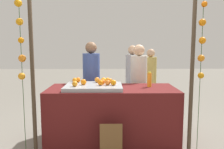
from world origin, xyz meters
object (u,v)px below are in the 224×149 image
stall_counter (112,114)px  chalkboard_sign (111,142)px  vendor_left (91,87)px  orange_0 (78,80)px  juice_bottle (149,80)px  vendor_right (138,88)px  orange_1 (75,84)px

stall_counter → chalkboard_sign: size_ratio=4.01×
vendor_left → stall_counter: bearing=-62.2°
orange_0 → juice_bottle: bearing=-5.4°
orange_0 → chalkboard_sign: size_ratio=0.16×
stall_counter → orange_0: orange_0 is taller
chalkboard_sign → vendor_right: bearing=68.1°
juice_bottle → vendor_right: size_ratio=0.16×
chalkboard_sign → vendor_right: vendor_right is taller
orange_1 → chalkboard_sign: size_ratio=0.16×
juice_bottle → vendor_left: (-1.02, 0.65, -0.24)m
juice_bottle → chalkboard_sign: juice_bottle is taller
stall_counter → vendor_right: size_ratio=1.31×
orange_0 → vendor_right: (1.10, 0.50, -0.24)m
orange_1 → juice_bottle: (1.20, 0.30, 0.02)m
orange_1 → chalkboard_sign: orange_1 is taller
orange_1 → vendor_left: bearing=79.2°
chalkboard_sign → vendor_left: bearing=104.7°
stall_counter → chalkboard_sign: bearing=-92.1°
stall_counter → orange_1: 0.82m
chalkboard_sign → orange_0: bearing=122.6°
orange_1 → vendor_left: size_ratio=0.05×
stall_counter → orange_0: 0.82m
orange_1 → vendor_right: (1.10, 0.91, -0.25)m
orange_1 → juice_bottle: 1.23m
orange_0 → chalkboard_sign: orange_0 is taller
chalkboard_sign → vendor_left: vendor_left is taller
stall_counter → orange_0: bearing=160.5°
juice_bottle → vendor_left: bearing=147.3°
orange_1 → vendor_right: size_ratio=0.05×
stall_counter → chalkboard_sign: 0.69m
stall_counter → vendor_left: (-0.39, 0.75, 0.32)m
orange_1 → chalkboard_sign: bearing=-39.9°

